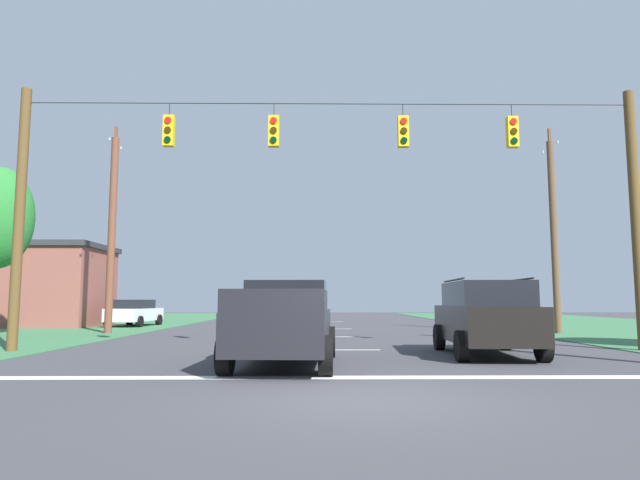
# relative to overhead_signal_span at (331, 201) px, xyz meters

# --- Properties ---
(ground_plane) EXTENTS (120.00, 120.00, 0.00)m
(ground_plane) POSITION_rel_overhead_signal_span_xyz_m (0.23, -7.72, -4.43)
(ground_plane) COLOR #3D3D42
(stop_bar_stripe) EXTENTS (15.96, 0.45, 0.01)m
(stop_bar_stripe) POSITION_rel_overhead_signal_span_xyz_m (0.23, -5.45, -4.43)
(stop_bar_stripe) COLOR white
(stop_bar_stripe) RESTS_ON ground
(lane_dash_0) EXTENTS (2.50, 0.15, 0.01)m
(lane_dash_0) POSITION_rel_overhead_signal_span_xyz_m (0.23, 0.55, -4.43)
(lane_dash_0) COLOR white
(lane_dash_0) RESTS_ON ground
(lane_dash_1) EXTENTS (2.50, 0.15, 0.01)m
(lane_dash_1) POSITION_rel_overhead_signal_span_xyz_m (0.23, 6.61, -4.43)
(lane_dash_1) COLOR white
(lane_dash_1) RESTS_ON ground
(lane_dash_2) EXTENTS (2.50, 0.15, 0.01)m
(lane_dash_2) POSITION_rel_overhead_signal_span_xyz_m (0.23, 12.91, -4.43)
(lane_dash_2) COLOR white
(lane_dash_2) RESTS_ON ground
(lane_dash_3) EXTENTS (2.50, 0.15, 0.01)m
(lane_dash_3) POSITION_rel_overhead_signal_span_xyz_m (0.23, 22.60, -4.43)
(lane_dash_3) COLOR white
(lane_dash_3) RESTS_ON ground
(overhead_signal_span) EXTENTS (18.71, 0.31, 7.88)m
(overhead_signal_span) POSITION_rel_overhead_signal_span_xyz_m (0.00, 0.00, 0.00)
(overhead_signal_span) COLOR brown
(overhead_signal_span) RESTS_ON ground
(pickup_truck) EXTENTS (2.50, 5.49, 1.95)m
(pickup_truck) POSITION_rel_overhead_signal_span_xyz_m (-1.19, -3.30, -3.47)
(pickup_truck) COLOR black
(pickup_truck) RESTS_ON ground
(suv_black) EXTENTS (2.44, 4.90, 2.05)m
(suv_black) POSITION_rel_overhead_signal_span_xyz_m (4.13, -1.24, -3.37)
(suv_black) COLOR black
(suv_black) RESTS_ON ground
(distant_car_crossing_white) EXTENTS (2.33, 4.45, 1.52)m
(distant_car_crossing_white) POSITION_rel_overhead_signal_span_xyz_m (-10.76, 15.75, -3.64)
(distant_car_crossing_white) COLOR silver
(distant_car_crossing_white) RESTS_ON ground
(utility_pole_mid_right) EXTENTS (0.30, 1.70, 9.38)m
(utility_pole_mid_right) POSITION_rel_overhead_signal_span_xyz_m (10.34, 8.44, 0.10)
(utility_pole_mid_right) COLOR brown
(utility_pole_mid_right) RESTS_ON ground
(utility_pole_near_left) EXTENTS (0.34, 1.57, 9.52)m
(utility_pole_near_left) POSITION_rel_overhead_signal_span_xyz_m (-9.74, 8.84, 0.17)
(utility_pole_near_left) COLOR brown
(utility_pole_near_left) RESTS_ON ground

